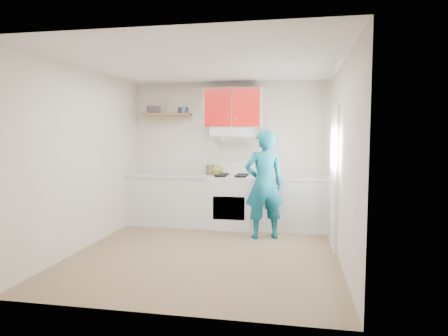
% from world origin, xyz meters
% --- Properties ---
extents(floor, '(3.80, 3.80, 0.00)m').
position_xyz_m(floor, '(0.00, 0.00, 0.00)').
color(floor, brown).
rests_on(floor, ground).
extents(ceiling, '(3.60, 3.80, 0.04)m').
position_xyz_m(ceiling, '(0.00, 0.00, 2.60)').
color(ceiling, white).
rests_on(ceiling, floor).
extents(back_wall, '(3.60, 0.04, 2.60)m').
position_xyz_m(back_wall, '(0.00, 1.90, 1.30)').
color(back_wall, beige).
rests_on(back_wall, floor).
extents(front_wall, '(3.60, 0.04, 2.60)m').
position_xyz_m(front_wall, '(0.00, -1.90, 1.30)').
color(front_wall, beige).
rests_on(front_wall, floor).
extents(left_wall, '(0.04, 3.80, 2.60)m').
position_xyz_m(left_wall, '(-1.80, 0.00, 1.30)').
color(left_wall, beige).
rests_on(left_wall, floor).
extents(right_wall, '(0.04, 3.80, 2.60)m').
position_xyz_m(right_wall, '(1.80, 0.00, 1.30)').
color(right_wall, beige).
rests_on(right_wall, floor).
extents(door, '(0.05, 0.85, 2.05)m').
position_xyz_m(door, '(1.78, 0.70, 1.02)').
color(door, white).
rests_on(door, floor).
extents(door_glass, '(0.01, 0.55, 0.95)m').
position_xyz_m(door_glass, '(1.75, 0.70, 1.45)').
color(door_glass, white).
rests_on(door_glass, door).
extents(counter_left, '(1.52, 0.60, 0.90)m').
position_xyz_m(counter_left, '(-1.04, 1.60, 0.45)').
color(counter_left, silver).
rests_on(counter_left, floor).
extents(counter_right, '(1.32, 0.60, 0.90)m').
position_xyz_m(counter_right, '(1.14, 1.60, 0.45)').
color(counter_right, silver).
rests_on(counter_right, floor).
extents(stove, '(0.76, 0.65, 0.92)m').
position_xyz_m(stove, '(0.10, 1.57, 0.46)').
color(stove, white).
rests_on(stove, floor).
extents(range_hood, '(0.76, 0.44, 0.15)m').
position_xyz_m(range_hood, '(0.10, 1.68, 1.70)').
color(range_hood, silver).
rests_on(range_hood, back_wall).
extents(upper_cabinets, '(1.02, 0.33, 0.70)m').
position_xyz_m(upper_cabinets, '(0.10, 1.73, 2.12)').
color(upper_cabinets, red).
rests_on(upper_cabinets, back_wall).
extents(shelf, '(0.90, 0.30, 0.04)m').
position_xyz_m(shelf, '(-1.15, 1.75, 2.02)').
color(shelf, brown).
rests_on(shelf, back_wall).
extents(books, '(0.30, 0.26, 0.13)m').
position_xyz_m(books, '(-1.39, 1.73, 2.10)').
color(books, '#3A333A').
rests_on(books, shelf).
extents(tin, '(0.23, 0.23, 0.11)m').
position_xyz_m(tin, '(-0.84, 1.79, 2.09)').
color(tin, '#333D4C').
rests_on(tin, shelf).
extents(kettle, '(0.27, 0.27, 0.19)m').
position_xyz_m(kettle, '(-0.19, 1.68, 1.01)').
color(kettle, olive).
rests_on(kettle, stove).
extents(crock, '(0.18, 0.18, 0.20)m').
position_xyz_m(crock, '(-0.31, 1.67, 1.00)').
color(crock, '#4E3C22').
rests_on(crock, counter_left).
extents(cutting_board, '(0.28, 0.21, 0.02)m').
position_xyz_m(cutting_board, '(0.83, 1.56, 0.91)').
color(cutting_board, olive).
rests_on(cutting_board, counter_right).
extents(silicone_mat, '(0.38, 0.34, 0.01)m').
position_xyz_m(silicone_mat, '(1.63, 1.56, 0.90)').
color(silicone_mat, red).
rests_on(silicone_mat, counter_right).
extents(person, '(0.73, 0.59, 1.73)m').
position_xyz_m(person, '(0.73, 0.95, 0.87)').
color(person, '#0C5F74').
rests_on(person, floor).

